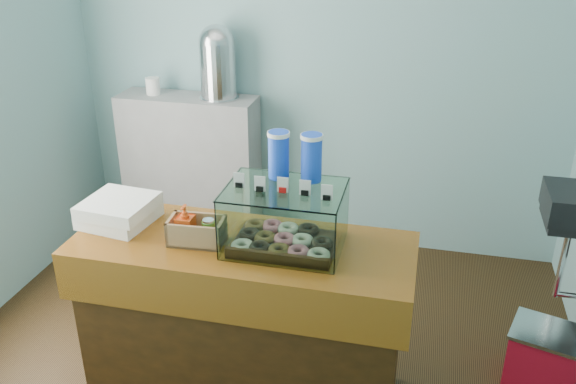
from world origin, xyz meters
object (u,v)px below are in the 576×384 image
(coffee_urn, at_px, (218,60))
(red_cooler, at_px, (547,359))
(display_case, at_px, (286,211))
(counter, at_px, (245,321))

(coffee_urn, distance_m, red_cooler, 2.74)
(coffee_urn, height_order, red_cooler, coffee_urn)
(coffee_urn, bearing_deg, display_case, -60.85)
(counter, distance_m, coffee_urn, 1.95)
(display_case, bearing_deg, counter, -166.75)
(counter, bearing_deg, display_case, 13.51)
(counter, xyz_separation_m, coffee_urn, (-0.66, 1.59, 0.91))
(counter, relative_size, display_case, 3.01)
(display_case, xyz_separation_m, red_cooler, (1.31, 0.38, -0.89))
(display_case, distance_m, red_cooler, 1.63)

